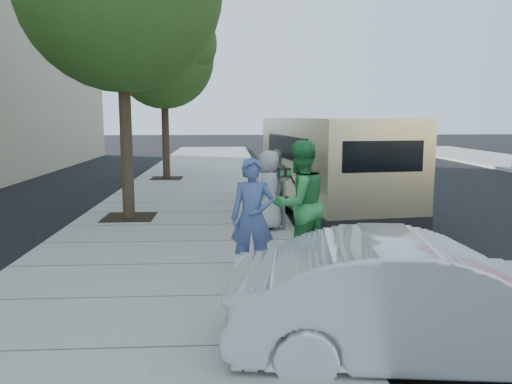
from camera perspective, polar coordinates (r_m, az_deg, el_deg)
ground at (r=9.81m, az=-3.56°, el=-6.40°), size 120.00×120.00×0.00m
sidewalk at (r=9.85m, az=-9.42°, el=-5.99°), size 5.00×60.00×0.15m
curb_face at (r=9.89m, az=4.85°, el=-5.84°), size 0.12×60.00×0.16m
tree_far at (r=19.75m, az=-10.40°, el=15.32°), size 3.92×3.80×6.49m
parking_meter at (r=10.48m, az=3.25°, el=0.78°), size 0.29×0.19×1.33m
van at (r=13.14m, az=8.32°, el=3.23°), size 3.07×6.96×2.50m
sedan at (r=5.51m, az=18.63°, el=-11.77°), size 4.18×1.89×1.33m
person_officer at (r=7.44m, az=-0.41°, el=-2.97°), size 0.70×0.51×1.79m
person_green_shirt at (r=7.96m, az=5.00°, el=-1.40°), size 1.23×1.14×2.02m
person_gray_shirt at (r=10.54m, az=1.48°, el=0.20°), size 0.97×0.95×1.69m
person_striped_polo at (r=11.42m, az=2.46°, el=0.76°), size 1.05×0.81×1.66m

